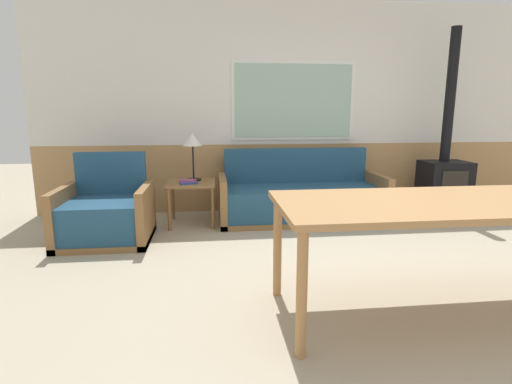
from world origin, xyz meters
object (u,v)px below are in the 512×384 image
dining_table (442,211)px  couch (301,199)px  armchair (106,215)px  wood_stove (445,172)px  side_table (191,189)px  table_lamp (193,143)px

dining_table → couch: bearing=98.4°
armchair → dining_table: armchair is taller
couch → wood_stove: bearing=0.8°
side_table → table_lamp: table_lamp is taller
couch → side_table: (-1.32, -0.06, 0.17)m
armchair → wood_stove: size_ratio=0.39×
couch → dining_table: couch is taller
side_table → wood_stove: size_ratio=0.24×
armchair → dining_table: size_ratio=0.43×
table_lamp → wood_stove: bearing=-0.2°
armchair → table_lamp: (0.88, 0.61, 0.69)m
couch → dining_table: 2.46m
dining_table → side_table: bearing=125.7°
couch → table_lamp: size_ratio=3.59×
armchair → dining_table: bearing=-51.8°
armchair → wood_stove: bearing=-7.7°
couch → armchair: armchair is taller
side_table → couch: bearing=2.5°
table_lamp → couch: bearing=-1.7°
armchair → side_table: 1.01m
armchair → couch: bearing=-1.4°
side_table → dining_table: 2.88m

